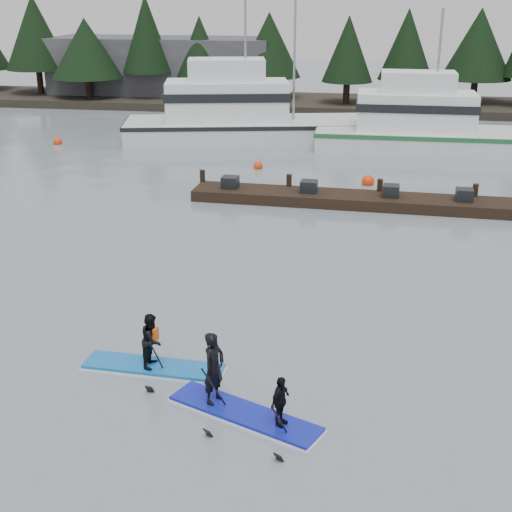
% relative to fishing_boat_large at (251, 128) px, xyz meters
% --- Properties ---
extents(ground, '(160.00, 160.00, 0.00)m').
position_rel_fishing_boat_large_xyz_m(ground, '(4.13, -29.03, -0.70)').
color(ground, slate).
rests_on(ground, ground).
extents(far_shore, '(70.00, 8.00, 0.60)m').
position_rel_fishing_boat_large_xyz_m(far_shore, '(4.13, 12.97, -0.40)').
color(far_shore, '#2D281E').
rests_on(far_shore, ground).
extents(treeline, '(60.00, 4.00, 8.00)m').
position_rel_fishing_boat_large_xyz_m(treeline, '(4.13, 12.97, -0.70)').
color(treeline, black).
rests_on(treeline, ground).
extents(waterfront_building, '(18.00, 6.00, 5.00)m').
position_rel_fishing_boat_large_xyz_m(waterfront_building, '(-9.87, 14.97, 1.80)').
color(waterfront_building, '#4C4C51').
rests_on(waterfront_building, ground).
extents(fishing_boat_large, '(16.80, 7.81, 9.31)m').
position_rel_fishing_boat_large_xyz_m(fishing_boat_large, '(0.00, 0.00, 0.00)').
color(fishing_boat_large, silver).
rests_on(fishing_boat_large, ground).
extents(fishing_boat_medium, '(14.64, 4.27, 8.68)m').
position_rel_fishing_boat_large_xyz_m(fishing_boat_medium, '(11.09, -1.34, -0.08)').
color(fishing_boat_medium, silver).
rests_on(fishing_boat_medium, ground).
extents(floating_dock, '(14.16, 2.47, 0.47)m').
position_rel_fishing_boat_large_xyz_m(floating_dock, '(6.83, -13.35, -0.46)').
color(floating_dock, black).
rests_on(floating_dock, ground).
extents(buoy_d, '(0.60, 0.60, 0.60)m').
position_rel_fishing_boat_large_xyz_m(buoy_d, '(7.33, -9.82, -0.70)').
color(buoy_d, red).
rests_on(buoy_d, ground).
extents(buoy_b, '(0.49, 0.49, 0.49)m').
position_rel_fishing_boat_large_xyz_m(buoy_b, '(1.67, -7.47, -0.70)').
color(buoy_b, red).
rests_on(buoy_b, ground).
extents(buoy_a, '(0.51, 0.51, 0.51)m').
position_rel_fishing_boat_large_xyz_m(buoy_a, '(-11.12, -3.43, -0.70)').
color(buoy_a, red).
rests_on(buoy_a, ground).
extents(paddleboard_solo, '(3.48, 1.18, 1.90)m').
position_rel_fishing_boat_large_xyz_m(paddleboard_solo, '(2.46, -28.33, -0.21)').
color(paddleboard_solo, '#1363B6').
rests_on(paddleboard_solo, ground).
extents(paddleboard_duo, '(3.58, 2.17, 2.30)m').
position_rel_fishing_boat_large_xyz_m(paddleboard_duo, '(4.89, -29.94, -0.13)').
color(paddleboard_duo, '#111BA5').
rests_on(paddleboard_duo, ground).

